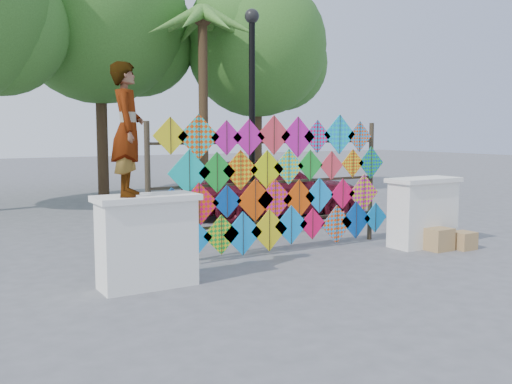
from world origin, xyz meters
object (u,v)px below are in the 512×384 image
(vendor_woman, at_px, (127,130))
(sedan, at_px, (270,186))
(kite_rack, at_px, (278,185))
(lamppost, at_px, (252,103))

(vendor_woman, relative_size, sedan, 0.39)
(vendor_woman, bearing_deg, sedan, -24.38)
(vendor_woman, bearing_deg, kite_rack, -48.63)
(lamppost, bearing_deg, sedan, 50.53)
(vendor_woman, xyz_separation_m, sedan, (5.16, 4.53, -1.40))
(kite_rack, relative_size, vendor_woman, 2.78)
(vendor_woman, distance_m, sedan, 7.00)
(vendor_woman, relative_size, lamppost, 0.40)
(sedan, relative_size, lamppost, 1.01)
(kite_rack, xyz_separation_m, vendor_woman, (-3.01, -0.92, 0.95))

